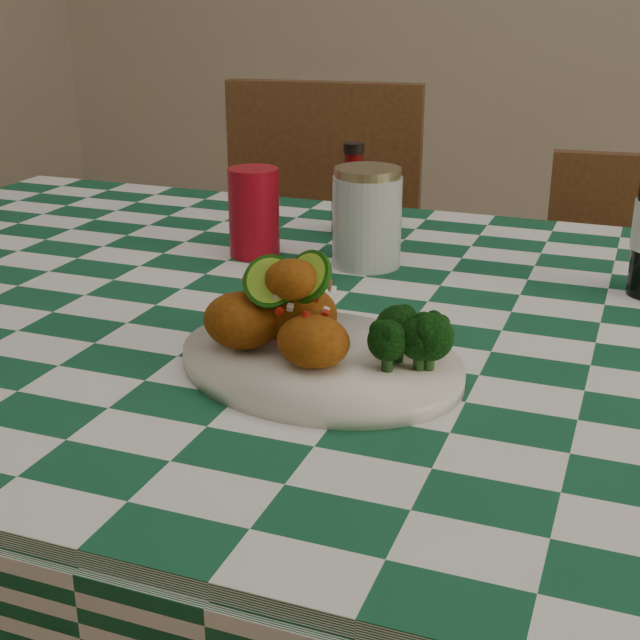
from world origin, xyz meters
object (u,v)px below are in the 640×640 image
at_px(plate, 320,362).
at_px(wooden_chair_right, 634,393).
at_px(red_tumbler, 254,213).
at_px(fried_chicken_pile, 296,306).
at_px(wooden_chair_left, 303,319).
at_px(ketchup_bottle, 353,189).
at_px(mason_jar, 367,217).
at_px(dining_table, 330,578).

bearing_deg(plate, wooden_chair_right, 70.45).
bearing_deg(wooden_chair_right, red_tumbler, -140.94).
xyz_separation_m(fried_chicken_pile, wooden_chair_left, (-0.35, 0.88, -0.38)).
distance_m(plate, ketchup_bottle, 0.53).
bearing_deg(red_tumbler, wooden_chair_right, 44.35).
bearing_deg(fried_chicken_pile, wooden_chair_right, 68.97).
bearing_deg(fried_chicken_pile, plate, 0.00).
relative_size(red_tumbler, ketchup_bottle, 0.90).
height_order(mason_jar, wooden_chair_right, mason_jar).
bearing_deg(plate, mason_jar, 100.57).
relative_size(fried_chicken_pile, wooden_chair_right, 0.18).
distance_m(ketchup_bottle, mason_jar, 0.17).
xyz_separation_m(red_tumbler, wooden_chair_right, (0.54, 0.53, -0.43)).
bearing_deg(plate, ketchup_bottle, 105.13).
height_order(fried_chicken_pile, mason_jar, mason_jar).
distance_m(fried_chicken_pile, mason_jar, 0.36).
distance_m(plate, wooden_chair_left, 1.01).
distance_m(dining_table, red_tumbler, 0.52).
bearing_deg(fried_chicken_pile, mason_jar, 96.54).
bearing_deg(wooden_chair_left, wooden_chair_right, -8.22).
relative_size(plate, fried_chicken_pile, 2.00).
xyz_separation_m(mason_jar, wooden_chair_right, (0.38, 0.52, -0.43)).
relative_size(ketchup_bottle, wooden_chair_right, 0.17).
xyz_separation_m(red_tumbler, mason_jar, (0.16, 0.01, 0.01)).
xyz_separation_m(dining_table, wooden_chair_left, (-0.32, 0.70, 0.08)).
relative_size(dining_table, wooden_chair_right, 1.97).
relative_size(red_tumbler, wooden_chair_right, 0.15).
relative_size(fried_chicken_pile, red_tumbler, 1.20).
xyz_separation_m(plate, ketchup_bottle, (-0.14, 0.51, 0.06)).
height_order(ketchup_bottle, mason_jar, ketchup_bottle).
distance_m(plate, mason_jar, 0.37).
distance_m(wooden_chair_left, wooden_chair_right, 0.68).
distance_m(red_tumbler, ketchup_bottle, 0.19).
bearing_deg(mason_jar, red_tumbler, -175.81).
relative_size(wooden_chair_left, wooden_chair_right, 1.13).
height_order(fried_chicken_pile, wooden_chair_left, wooden_chair_left).
bearing_deg(red_tumbler, fried_chicken_pile, -59.31).
relative_size(plate, wooden_chair_right, 0.36).
height_order(wooden_chair_left, wooden_chair_right, wooden_chair_left).
bearing_deg(wooden_chair_right, dining_table, -122.69).
height_order(plate, mason_jar, mason_jar).
distance_m(ketchup_bottle, wooden_chair_right, 0.72).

